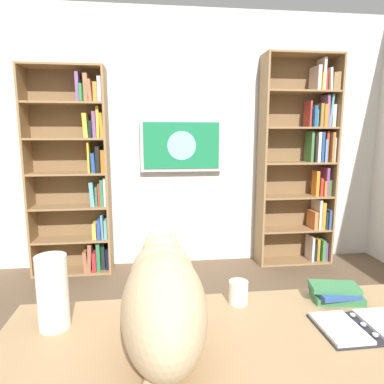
{
  "coord_description": "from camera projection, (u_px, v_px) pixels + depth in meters",
  "views": [
    {
      "loc": [
        0.38,
        1.47,
        1.42
      ],
      "look_at": [
        0.07,
        -1.06,
        0.99
      ],
      "focal_mm": 31.81,
      "sensor_mm": 36.0,
      "label": 1
    }
  ],
  "objects": [
    {
      "name": "paper_towel_roll",
      "position": [
        53.0,
        292.0,
        1.22
      ],
      "size": [
        0.11,
        0.11,
        0.27
      ],
      "primitive_type": "cylinder",
      "color": "white",
      "rests_on": "desk"
    },
    {
      "name": "open_binder",
      "position": [
        363.0,
        327.0,
        1.23
      ],
      "size": [
        0.33,
        0.22,
        0.02
      ],
      "color": "#26262B",
      "rests_on": "desk"
    },
    {
      "name": "bookshelf_right",
      "position": [
        78.0,
        175.0,
        3.44
      ],
      "size": [
        0.79,
        0.28,
        2.07
      ],
      "color": "#937047",
      "rests_on": "ground"
    },
    {
      "name": "bookshelf_left",
      "position": [
        306.0,
        160.0,
        3.7
      ],
      "size": [
        0.81,
        0.28,
        2.24
      ],
      "color": "#937047",
      "rests_on": "ground"
    },
    {
      "name": "cat",
      "position": [
        163.0,
        297.0,
        1.09
      ],
      "size": [
        0.29,
        0.68,
        0.37
      ],
      "color": "#D1B284",
      "rests_on": "desk"
    },
    {
      "name": "desk",
      "position": [
        240.0,
        370.0,
        1.16
      ],
      "size": [
        1.67,
        0.7,
        0.73
      ],
      "color": "#A37F56",
      "rests_on": "ground"
    },
    {
      "name": "wall_back",
      "position": [
        185.0,
        141.0,
        3.68
      ],
      "size": [
        4.52,
        0.06,
        2.7
      ],
      "primitive_type": "cube",
      "color": "silver",
      "rests_on": "ground"
    },
    {
      "name": "wall_mounted_tv",
      "position": [
        181.0,
        145.0,
        3.6
      ],
      "size": [
        0.87,
        0.07,
        0.55
      ],
      "color": "#B7B7BC"
    },
    {
      "name": "coffee_mug",
      "position": [
        238.0,
        292.0,
        1.41
      ],
      "size": [
        0.08,
        0.08,
        0.1
      ],
      "primitive_type": "cylinder",
      "color": "white",
      "rests_on": "desk"
    },
    {
      "name": "desk_book_stack",
      "position": [
        335.0,
        293.0,
        1.44
      ],
      "size": [
        0.23,
        0.15,
        0.07
      ],
      "color": "#387A47",
      "rests_on": "desk"
    }
  ]
}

